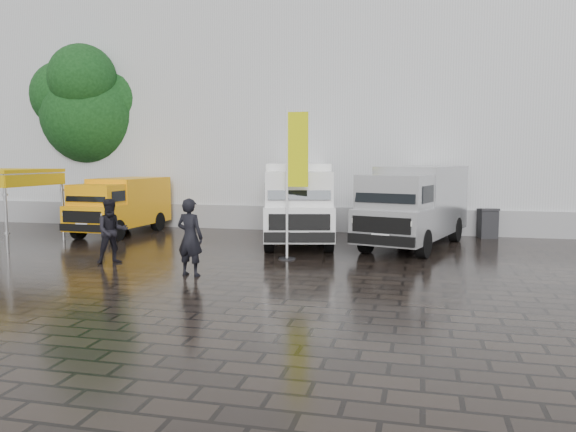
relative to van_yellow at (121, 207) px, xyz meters
name	(u,v)px	position (x,y,z in m)	size (l,w,h in m)	color
ground	(298,269)	(8.27, -5.14, -1.10)	(120.00, 120.00, 0.00)	black
exhibition_hall	(401,101)	(10.27, 10.86, 4.90)	(44.00, 16.00, 12.00)	silver
hall_plinth	(390,221)	(10.27, 2.81, -0.60)	(44.00, 0.15, 1.00)	gray
van_yellow	(121,207)	(0.00, 0.00, 0.00)	(1.84, 4.77, 2.20)	#FEA40D
van_white	(298,203)	(7.23, -0.44, 0.30)	(2.15, 6.46, 2.80)	white
van_silver	(415,207)	(11.25, -0.46, 0.25)	(2.08, 6.25, 2.71)	silver
flagpole	(293,176)	(7.81, -3.80, 1.37)	(0.88, 0.50, 4.49)	black
tree	(92,109)	(-3.40, 3.60, 4.17)	(4.58, 4.58, 8.21)	black
wheelie_bin	(488,223)	(13.91, 2.37, -0.55)	(0.67, 0.67, 1.11)	black
person_front	(190,237)	(5.79, -6.65, -0.11)	(0.72, 0.47, 1.98)	black
person_tent	(112,231)	(2.95, -5.57, -0.18)	(0.89, 0.70, 1.84)	black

